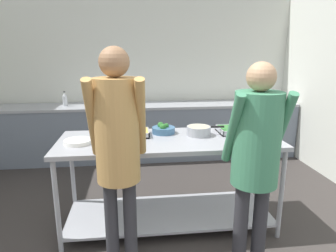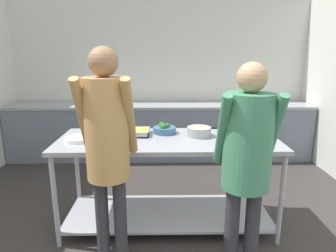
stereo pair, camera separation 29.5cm
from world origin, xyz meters
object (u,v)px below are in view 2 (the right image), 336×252
object	(u,v)px
guest_serving_left	(107,139)
water_bottle	(80,98)
serving_tray_vegetables	(125,132)
serving_tray_roast	(242,132)
sauce_pan	(199,131)
broccoli_bowl	(164,129)
guest_serving_right	(247,152)
plate_stack	(78,139)

from	to	relation	value
guest_serving_left	water_bottle	bearing A→B (deg)	109.08
serving_tray_vegetables	serving_tray_roast	xyz separation A→B (m)	(1.19, -0.00, 0.00)
sauce_pan	serving_tray_vegetables	bearing A→B (deg)	175.45
broccoli_bowl	guest_serving_left	size ratio (longest dim) A/B	0.13
sauce_pan	guest_serving_right	bearing A→B (deg)	-73.17
serving_tray_vegetables	sauce_pan	distance (m)	0.74
plate_stack	serving_tray_roast	xyz separation A→B (m)	(1.60, 0.19, 0.01)
serving_tray_vegetables	serving_tray_roast	size ratio (longest dim) A/B	1.11
serving_tray_vegetables	guest_serving_left	size ratio (longest dim) A/B	0.28
sauce_pan	guest_serving_right	distance (m)	0.85
guest_serving_left	guest_serving_right	xyz separation A→B (m)	(1.01, -0.07, -0.08)
sauce_pan	guest_serving_left	xyz separation A→B (m)	(-0.76, -0.75, 0.15)
serving_tray_vegetables	guest_serving_right	bearing A→B (deg)	-41.51
serving_tray_vegetables	serving_tray_roast	distance (m)	1.19
sauce_pan	broccoli_bowl	bearing A→B (deg)	161.48
serving_tray_vegetables	guest_serving_right	size ratio (longest dim) A/B	0.30
guest_serving_left	water_bottle	distance (m)	2.86
serving_tray_vegetables	broccoli_bowl	xyz separation A→B (m)	(0.40, 0.06, 0.01)
guest_serving_right	serving_tray_vegetables	bearing A→B (deg)	138.49
guest_serving_right	plate_stack	bearing A→B (deg)	154.23
sauce_pan	water_bottle	size ratio (longest dim) A/B	1.65
guest_serving_left	guest_serving_right	distance (m)	1.02
plate_stack	serving_tray_vegetables	bearing A→B (deg)	25.83
plate_stack	guest_serving_right	distance (m)	1.56
sauce_pan	serving_tray_roast	xyz separation A→B (m)	(0.44, 0.05, -0.02)
serving_tray_vegetables	guest_serving_left	bearing A→B (deg)	-91.56
guest_serving_right	sauce_pan	bearing A→B (deg)	106.83
guest_serving_left	water_bottle	xyz separation A→B (m)	(-0.93, 2.70, -0.11)
guest_serving_left	serving_tray_vegetables	bearing A→B (deg)	88.44
serving_tray_vegetables	water_bottle	distance (m)	2.12
guest_serving_right	broccoli_bowl	bearing A→B (deg)	122.41
plate_stack	serving_tray_vegetables	world-z (taller)	serving_tray_vegetables
serving_tray_roast	guest_serving_right	xyz separation A→B (m)	(-0.20, -0.87, 0.09)
broccoli_bowl	water_bottle	xyz separation A→B (m)	(-1.35, 1.83, 0.05)
broccoli_bowl	guest_serving_right	distance (m)	1.11
serving_tray_vegetables	broccoli_bowl	size ratio (longest dim) A/B	2.11
broccoli_bowl	serving_tray_roast	world-z (taller)	broccoli_bowl
serving_tray_vegetables	sauce_pan	bearing A→B (deg)	-4.55
broccoli_bowl	water_bottle	bearing A→B (deg)	126.42
serving_tray_roast	water_bottle	bearing A→B (deg)	138.50
serving_tray_roast	guest_serving_left	distance (m)	1.46
plate_stack	serving_tray_roast	size ratio (longest dim) A/B	0.58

